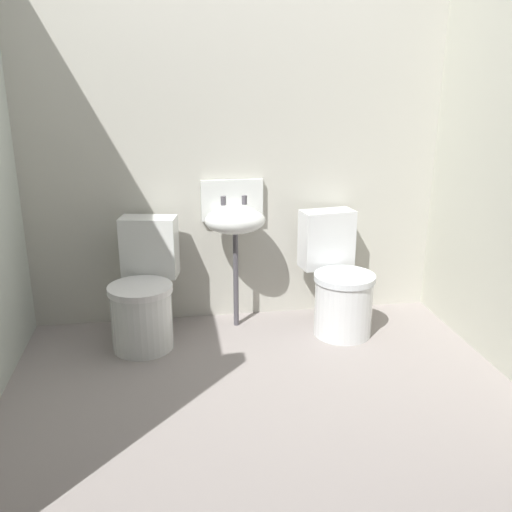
{
  "coord_description": "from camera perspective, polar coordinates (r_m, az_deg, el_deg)",
  "views": [
    {
      "loc": [
        -0.46,
        -2.63,
        1.64
      ],
      "look_at": [
        0.0,
        0.27,
        0.7
      ],
      "focal_mm": 39.19,
      "sensor_mm": 36.0,
      "label": 1
    }
  ],
  "objects": [
    {
      "name": "wall_back",
      "position": [
        3.83,
        -2.08,
        11.56
      ],
      "size": [
        3.22,
        0.1,
        2.46
      ],
      "primitive_type": "cube",
      "color": "beige",
      "rests_on": "ground"
    },
    {
      "name": "toilet_right",
      "position": [
        3.78,
        8.39,
        -2.86
      ],
      "size": [
        0.46,
        0.64,
        0.78
      ],
      "rotation": [
        0.0,
        0.0,
        3.29
      ],
      "color": "silver",
      "rests_on": "ground"
    },
    {
      "name": "sink",
      "position": [
        3.7,
        -2.19,
        3.85
      ],
      "size": [
        0.42,
        0.35,
        0.99
      ],
      "color": "#504D54",
      "rests_on": "ground"
    },
    {
      "name": "ground_plane",
      "position": [
        3.16,
        0.8,
        -14.44
      ],
      "size": [
        3.22,
        2.59,
        0.08
      ],
      "primitive_type": "cube",
      "color": "gray"
    },
    {
      "name": "toilet_left",
      "position": [
        3.63,
        -11.34,
        -3.95
      ],
      "size": [
        0.49,
        0.66,
        0.78
      ],
      "rotation": [
        0.0,
        0.0,
        2.94
      ],
      "color": "white",
      "rests_on": "ground"
    }
  ]
}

